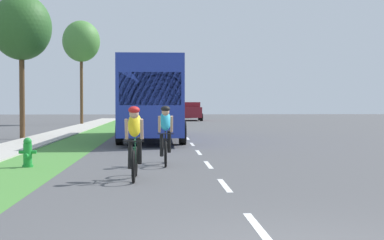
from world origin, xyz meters
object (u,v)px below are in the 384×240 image
(cyclist_lead, at_px, (135,142))
(bus_blue, at_px, (152,96))
(suv_maroon, at_px, (191,111))
(pickup_black, at_px, (183,111))
(street_tree_far, at_px, (81,42))
(street_tree_near, at_px, (21,28))
(fire_hydrant_green, at_px, (28,153))
(cyclist_trailing, at_px, (165,135))
(sedan_dark_green, at_px, (157,114))

(cyclist_lead, bearing_deg, bus_blue, 89.22)
(suv_maroon, relative_size, pickup_black, 0.92)
(suv_maroon, height_order, street_tree_far, street_tree_far)
(cyclist_lead, relative_size, street_tree_far, 0.21)
(pickup_black, height_order, street_tree_near, street_tree_near)
(street_tree_near, distance_m, street_tree_far, 18.25)
(fire_hydrant_green, height_order, street_tree_far, street_tree_far)
(cyclist_trailing, xyz_separation_m, street_tree_far, (-6.36, 29.60, 5.73))
(fire_hydrant_green, relative_size, cyclist_trailing, 0.44)
(cyclist_lead, height_order, street_tree_far, street_tree_far)
(fire_hydrant_green, xyz_separation_m, street_tree_far, (-2.82, 29.86, 6.17))
(fire_hydrant_green, bearing_deg, suv_maroon, 80.81)
(cyclist_trailing, distance_m, suv_maroon, 39.28)
(cyclist_trailing, xyz_separation_m, pickup_black, (2.58, 50.31, 0.02))
(suv_maroon, distance_m, pickup_black, 11.14)
(bus_blue, height_order, street_tree_near, street_tree_near)
(pickup_black, bearing_deg, street_tree_near, -103.19)
(bus_blue, height_order, sedan_dark_green, bus_blue)
(suv_maroon, bearing_deg, sedan_dark_green, -109.84)
(suv_maroon, bearing_deg, cyclist_trailing, -94.14)
(cyclist_lead, height_order, sedan_dark_green, cyclist_lead)
(fire_hydrant_green, distance_m, sedan_dark_green, 30.65)
(cyclist_lead, bearing_deg, cyclist_trailing, 76.21)
(fire_hydrant_green, distance_m, cyclist_lead, 3.84)
(pickup_black, height_order, street_tree_far, street_tree_far)
(pickup_black, distance_m, street_tree_near, 40.19)
(cyclist_trailing, relative_size, pickup_black, 0.34)
(cyclist_trailing, relative_size, bus_blue, 0.15)
(street_tree_near, bearing_deg, cyclist_trailing, -60.18)
(suv_maroon, height_order, pickup_black, suv_maroon)
(fire_hydrant_green, height_order, sedan_dark_green, sedan_dark_green)
(cyclist_trailing, relative_size, street_tree_far, 0.21)
(sedan_dark_green, bearing_deg, street_tree_near, -108.07)
(bus_blue, distance_m, street_tree_near, 6.82)
(suv_maroon, xyz_separation_m, pickup_black, (-0.25, 11.13, -0.12))
(bus_blue, height_order, street_tree_far, street_tree_far)
(bus_blue, bearing_deg, pickup_black, 85.51)
(suv_maroon, bearing_deg, pickup_black, 91.31)
(sedan_dark_green, distance_m, street_tree_near, 20.27)
(sedan_dark_green, bearing_deg, bus_blue, -90.30)
(fire_hydrant_green, distance_m, suv_maroon, 39.95)
(fire_hydrant_green, xyz_separation_m, pickup_black, (6.12, 50.57, 0.46))
(cyclist_trailing, xyz_separation_m, sedan_dark_green, (-0.40, 30.22, -0.04))
(sedan_dark_green, height_order, street_tree_near, street_tree_near)
(cyclist_lead, height_order, cyclist_trailing, same)
(fire_hydrant_green, bearing_deg, bus_blue, 75.02)
(fire_hydrant_green, xyz_separation_m, bus_blue, (3.05, 11.39, 1.61))
(sedan_dark_green, bearing_deg, cyclist_lead, -90.50)
(fire_hydrant_green, xyz_separation_m, street_tree_near, (-2.99, 11.67, 4.77))
(fire_hydrant_green, bearing_deg, street_tree_far, 95.39)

